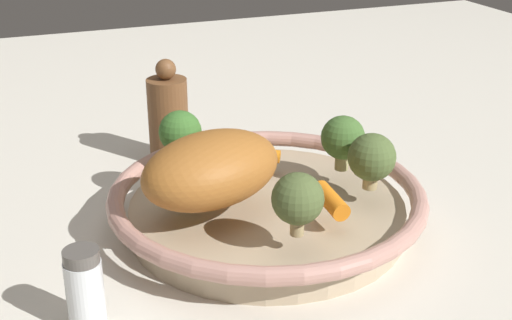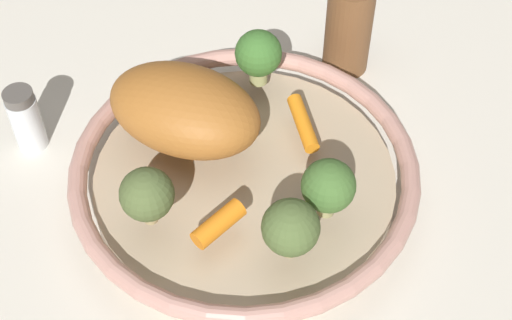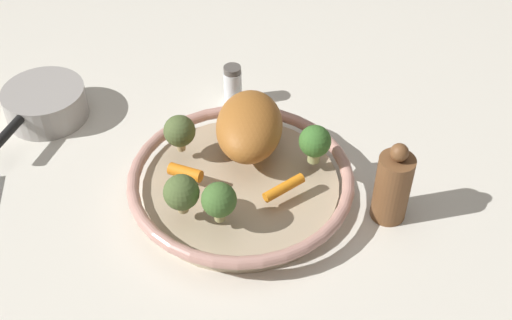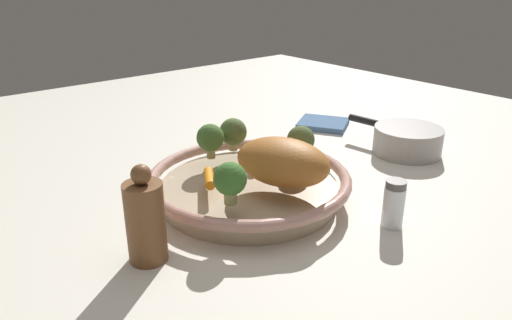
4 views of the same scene
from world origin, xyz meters
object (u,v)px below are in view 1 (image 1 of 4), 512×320
object	(u,v)px
serving_bowl	(267,205)
baby_carrot_near_rim	(331,200)
roast_chicken_piece	(211,169)
broccoli_floret_large	(180,133)
broccoli_floret_mid	(298,199)
pepper_mill	(168,118)
broccoli_floret_small	(372,158)
salt_shaker	(85,290)
baby_carrot_center	(252,153)
broccoli_floret_edge	(343,138)

from	to	relation	value
serving_bowl	baby_carrot_near_rim	size ratio (longest dim) A/B	6.58
roast_chicken_piece	broccoli_floret_large	world-z (taller)	roast_chicken_piece
broccoli_floret_mid	pepper_mill	size ratio (longest dim) A/B	0.45
roast_chicken_piece	broccoli_floret_mid	distance (m)	0.11
pepper_mill	roast_chicken_piece	bearing A→B (deg)	176.31
broccoli_floret_mid	pepper_mill	world-z (taller)	pepper_mill
baby_carrot_near_rim	pepper_mill	bearing A→B (deg)	17.35
broccoli_floret_small	salt_shaker	world-z (taller)	broccoli_floret_small
salt_shaker	pepper_mill	distance (m)	0.37
baby_carrot_center	pepper_mill	xyz separation A→B (m)	(0.15, 0.06, 0.00)
broccoli_floret_edge	salt_shaker	world-z (taller)	broccoli_floret_edge
baby_carrot_center	broccoli_floret_mid	world-z (taller)	broccoli_floret_mid
broccoli_floret_edge	broccoli_floret_mid	size ratio (longest dim) A/B	1.02
broccoli_floret_edge	salt_shaker	distance (m)	0.34
baby_carrot_center	broccoli_floret_large	size ratio (longest dim) A/B	1.05
pepper_mill	baby_carrot_center	bearing A→B (deg)	-156.95
baby_carrot_near_rim	salt_shaker	world-z (taller)	salt_shaker
broccoli_floret_edge	pepper_mill	size ratio (longest dim) A/B	0.45
broccoli_floret_large	broccoli_floret_mid	xyz separation A→B (m)	(-0.20, -0.06, -0.00)
broccoli_floret_large	baby_carrot_near_rim	bearing A→B (deg)	-146.37
baby_carrot_center	broccoli_floret_mid	size ratio (longest dim) A/B	1.08
broccoli_floret_large	salt_shaker	distance (m)	0.25
broccoli_floret_small	broccoli_floret_mid	bearing A→B (deg)	118.87
roast_chicken_piece	broccoli_floret_edge	size ratio (longest dim) A/B	2.45
baby_carrot_near_rim	serving_bowl	bearing A→B (deg)	28.54
baby_carrot_center	broccoli_floret_edge	distance (m)	0.11
salt_shaker	serving_bowl	bearing A→B (deg)	-62.61
broccoli_floret_large	salt_shaker	world-z (taller)	broccoli_floret_large
baby_carrot_center	broccoli_floret_small	world-z (taller)	broccoli_floret_small
roast_chicken_piece	broccoli_floret_small	bearing A→B (deg)	-100.28
baby_carrot_center	baby_carrot_near_rim	distance (m)	0.15
roast_chicken_piece	pepper_mill	size ratio (longest dim) A/B	1.11
baby_carrot_center	roast_chicken_piece	bearing A→B (deg)	138.76
broccoli_floret_large	broccoli_floret_mid	distance (m)	0.21
baby_carrot_center	salt_shaker	bearing A→B (deg)	129.51
roast_chicken_piece	salt_shaker	xyz separation A→B (m)	(-0.10, 0.15, -0.05)
serving_bowl	baby_carrot_center	bearing A→B (deg)	-7.99
serving_bowl	baby_carrot_near_rim	xyz separation A→B (m)	(-0.07, -0.04, 0.03)
pepper_mill	broccoli_floret_small	bearing A→B (deg)	-149.98
roast_chicken_piece	baby_carrot_center	size ratio (longest dim) A/B	2.32
broccoli_floret_large	pepper_mill	distance (m)	0.13
serving_bowl	salt_shaker	world-z (taller)	salt_shaker
broccoli_floret_mid	pepper_mill	bearing A→B (deg)	6.67
broccoli_floret_large	broccoli_floret_small	world-z (taller)	broccoli_floret_large
serving_bowl	broccoli_floret_small	size ratio (longest dim) A/B	5.58
salt_shaker	baby_carrot_near_rim	bearing A→B (deg)	-81.57
broccoli_floret_large	broccoli_floret_small	distance (m)	0.22
broccoli_floret_mid	baby_carrot_near_rim	bearing A→B (deg)	-56.46
broccoli_floret_mid	salt_shaker	bearing A→B (deg)	90.64
baby_carrot_center	pepper_mill	distance (m)	0.16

